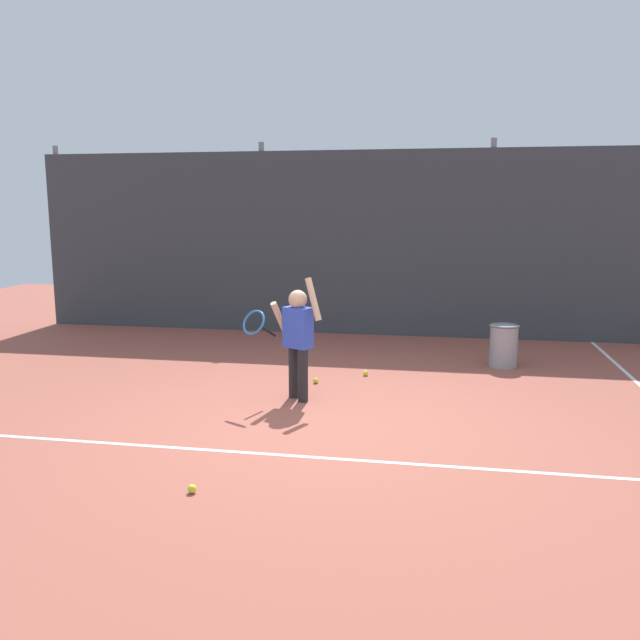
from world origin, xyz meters
The scene contains 13 objects.
ground_plane centered at (0.00, 0.00, 0.00)m, with size 20.00×20.00×0.00m, color #9E5142.
court_line_baseline centered at (0.00, -0.86, 0.00)m, with size 9.00×0.05×0.00m, color white.
back_fence_windscreen centered at (0.00, 4.59, 1.48)m, with size 11.35×0.08×2.97m, color #383D42.
fence_post_0 centered at (-5.53, 4.65, 1.56)m, with size 0.09×0.09×3.12m, color slate.
fence_post_1 centered at (-1.84, 4.65, 1.56)m, with size 0.09×0.09×3.12m, color slate.
fence_post_2 centered at (1.84, 4.65, 1.56)m, with size 0.09×0.09×3.12m, color slate.
tennis_player centered at (-0.42, 0.75, 0.73)m, with size 0.88×0.55×1.35m.
ball_hopper centered at (1.93, 2.69, 0.29)m, with size 0.38×0.38×0.56m.
tennis_ball_0 centered at (-0.74, 2.17, 0.03)m, with size 0.07×0.07×0.07m, color #CCE033.
tennis_ball_1 centered at (-0.67, -1.70, 0.03)m, with size 0.07×0.07×0.07m, color #CCE033.
tennis_ball_3 centered at (-0.33, 1.44, 0.03)m, with size 0.07×0.07×0.07m, color #CCE033.
tennis_ball_4 centered at (0.21, 1.90, 0.03)m, with size 0.07×0.07×0.07m, color #CCE033.
tennis_ball_5 centered at (2.05, 3.97, 0.03)m, with size 0.07×0.07×0.07m, color #CCE033.
Camera 1 is at (1.06, -5.97, 2.08)m, focal length 36.68 mm.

